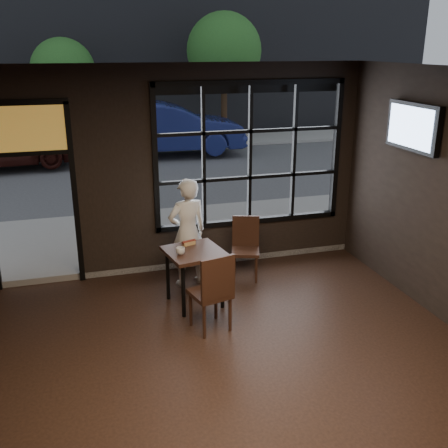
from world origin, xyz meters
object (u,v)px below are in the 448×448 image
object	(u,v)px
cafe_table	(195,277)
chair_near	(210,291)
man	(187,233)
navy_car	(167,128)

from	to	relation	value
cafe_table	chair_near	world-z (taller)	chair_near
man	cafe_table	bearing A→B (deg)	73.89
cafe_table	navy_car	world-z (taller)	navy_car
cafe_table	navy_car	size ratio (longest dim) A/B	0.16
chair_near	navy_car	distance (m)	11.01
chair_near	navy_car	world-z (taller)	navy_car
chair_near	navy_car	size ratio (longest dim) A/B	0.21
man	navy_car	distance (m)	9.64
chair_near	man	size ratio (longest dim) A/B	0.64
cafe_table	man	xyz separation A→B (m)	(0.05, 0.66, 0.42)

